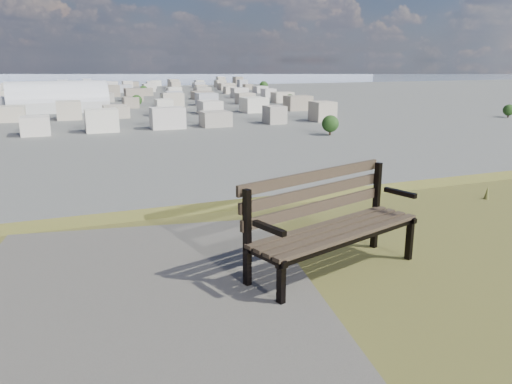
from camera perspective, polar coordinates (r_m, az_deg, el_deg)
name	(u,v)px	position (r m, az deg, el deg)	size (l,w,h in m)	color
park_bench	(329,218)	(4.60, 8.34, -2.96)	(1.86, 1.08, 0.93)	#3A2F21
gravel_patch	(140,317)	(4.00, -13.12, -13.69)	(2.87, 4.10, 0.08)	#635E56
arena	(59,102)	(291.96, -21.63, 9.51)	(51.49, 23.45, 21.38)	silver
city_blocks	(62,93)	(397.12, -21.31, 10.46)	(395.00, 361.00, 7.00)	beige
city_trees	(14,100)	(322.57, -25.88, 9.44)	(406.52, 387.20, 9.98)	#38281C
bay_water	(58,77)	(902.38, -21.73, 12.10)	(2400.00, 700.00, 0.12)	#8291A6
far_hills	(29,61)	(1406.09, -24.50, 13.48)	(2050.00, 340.00, 60.00)	#9CA5C2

